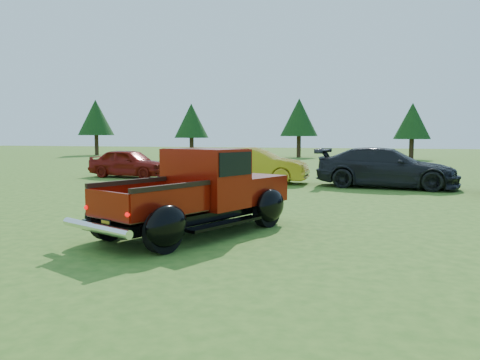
# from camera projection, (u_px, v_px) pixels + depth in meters

# --- Properties ---
(ground) EXTENTS (120.00, 120.00, 0.00)m
(ground) POSITION_uv_depth(u_px,v_px,m) (215.00, 230.00, 9.48)
(ground) COLOR #325E1A
(ground) RESTS_ON ground
(tree_far_west) EXTENTS (3.33, 3.33, 5.20)m
(tree_far_west) POSITION_uv_depth(u_px,v_px,m) (96.00, 118.00, 43.82)
(tree_far_west) COLOR #332114
(tree_far_west) RESTS_ON ground
(tree_west) EXTENTS (2.94, 2.94, 4.60)m
(tree_west) POSITION_uv_depth(u_px,v_px,m) (191.00, 121.00, 40.20)
(tree_west) COLOR #332114
(tree_west) RESTS_ON ground
(tree_mid_left) EXTENTS (3.20, 3.20, 5.00)m
(tree_mid_left) POSITION_uv_depth(u_px,v_px,m) (299.00, 117.00, 39.66)
(tree_mid_left) COLOR #332114
(tree_mid_left) RESTS_ON ground
(tree_mid_right) EXTENTS (2.82, 2.82, 4.40)m
(tree_mid_right) POSITION_uv_depth(u_px,v_px,m) (412.00, 121.00, 36.31)
(tree_mid_right) COLOR #332114
(tree_mid_right) RESTS_ON ground
(pickup_truck) EXTENTS (3.44, 4.71, 1.65)m
(pickup_truck) POSITION_uv_depth(u_px,v_px,m) (205.00, 192.00, 9.37)
(pickup_truck) COLOR black
(pickup_truck) RESTS_ON ground
(show_car_red) EXTENTS (3.96, 1.99, 1.29)m
(show_car_red) POSITION_uv_depth(u_px,v_px,m) (130.00, 163.00, 21.08)
(show_car_red) COLOR maroon
(show_car_red) RESTS_ON ground
(show_car_yellow) EXTENTS (4.29, 1.52, 1.41)m
(show_car_yellow) POSITION_uv_depth(u_px,v_px,m) (254.00, 165.00, 18.73)
(show_car_yellow) COLOR #B79218
(show_car_yellow) RESTS_ON ground
(show_car_grey) EXTENTS (5.20, 2.58, 1.45)m
(show_car_grey) POSITION_uv_depth(u_px,v_px,m) (386.00, 168.00, 17.06)
(show_car_grey) COLOR black
(show_car_grey) RESTS_ON ground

